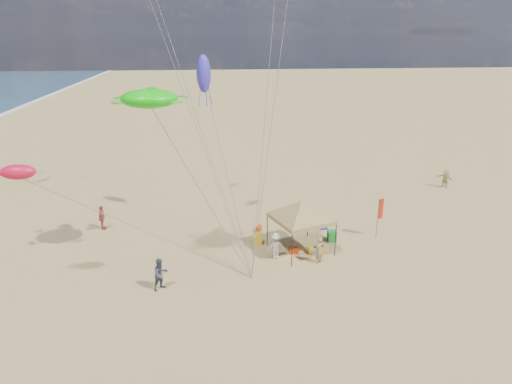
# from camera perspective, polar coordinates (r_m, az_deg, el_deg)

# --- Properties ---
(ground) EXTENTS (280.00, 280.00, 0.00)m
(ground) POSITION_cam_1_polar(r_m,az_deg,el_deg) (24.06, 0.76, -11.44)
(ground) COLOR tan
(ground) RESTS_ON ground
(canopy_tent) EXTENTS (5.58, 5.58, 3.67)m
(canopy_tent) POSITION_cam_1_polar(r_m,az_deg,el_deg) (26.22, 5.82, -1.39)
(canopy_tent) COLOR black
(canopy_tent) RESTS_ON ground
(feather_flag) EXTENTS (0.38, 0.18, 2.65)m
(feather_flag) POSITION_cam_1_polar(r_m,az_deg,el_deg) (29.33, 15.46, -2.35)
(feather_flag) COLOR black
(feather_flag) RESTS_ON ground
(cooler_red) EXTENTS (0.54, 0.38, 0.38)m
(cooler_red) POSITION_cam_1_polar(r_m,az_deg,el_deg) (26.98, 4.81, -7.38)
(cooler_red) COLOR #A73B0D
(cooler_red) RESTS_ON ground
(cooler_blue) EXTENTS (0.54, 0.38, 0.38)m
(cooler_blue) POSITION_cam_1_polar(r_m,az_deg,el_deg) (30.35, 8.49, -4.34)
(cooler_blue) COLOR #123696
(cooler_blue) RESTS_ON ground
(bag_navy) EXTENTS (0.69, 0.54, 0.36)m
(bag_navy) POSITION_cam_1_polar(r_m,az_deg,el_deg) (27.33, 7.89, -7.16)
(bag_navy) COLOR #100D3C
(bag_navy) RESTS_ON ground
(bag_orange) EXTENTS (0.54, 0.69, 0.36)m
(bag_orange) POSITION_cam_1_polar(r_m,az_deg,el_deg) (29.76, 0.35, -4.63)
(bag_orange) COLOR red
(bag_orange) RESTS_ON ground
(chair_green) EXTENTS (0.50, 0.50, 0.70)m
(chair_green) POSITION_cam_1_polar(r_m,az_deg,el_deg) (28.70, 9.59, -5.51)
(chair_green) COLOR #188628
(chair_green) RESTS_ON ground
(chair_yellow) EXTENTS (0.50, 0.50, 0.70)m
(chair_yellow) POSITION_cam_1_polar(r_m,az_deg,el_deg) (27.95, 0.17, -5.93)
(chair_yellow) COLOR yellow
(chair_yellow) RESTS_ON ground
(crate_grey) EXTENTS (0.34, 0.30, 0.28)m
(crate_grey) POSITION_cam_1_polar(r_m,az_deg,el_deg) (27.04, 7.39, -7.54)
(crate_grey) COLOR slate
(crate_grey) RESTS_ON ground
(beach_cart) EXTENTS (0.90, 0.50, 0.24)m
(beach_cart) POSITION_cam_1_polar(r_m,az_deg,el_deg) (27.19, 7.61, -7.25)
(beach_cart) COLOR yellow
(beach_cart) RESTS_ON ground
(person_near_a) EXTENTS (0.68, 0.67, 1.58)m
(person_near_a) POSITION_cam_1_polar(r_m,az_deg,el_deg) (25.83, 7.97, -7.32)
(person_near_a) COLOR #9D8059
(person_near_a) RESTS_ON ground
(person_near_b) EXTENTS (1.05, 1.03, 1.71)m
(person_near_b) POSITION_cam_1_polar(r_m,az_deg,el_deg) (23.62, -11.99, -10.15)
(person_near_b) COLOR #3B4050
(person_near_b) RESTS_ON ground
(person_near_c) EXTENTS (1.09, 0.71, 1.59)m
(person_near_c) POSITION_cam_1_polar(r_m,az_deg,el_deg) (26.07, 2.55, -6.85)
(person_near_c) COLOR white
(person_near_c) RESTS_ON ground
(person_far_a) EXTENTS (0.46, 0.99, 1.64)m
(person_far_a) POSITION_cam_1_polar(r_m,az_deg,el_deg) (31.49, -18.96, -3.08)
(person_far_a) COLOR #B14A44
(person_far_a) RESTS_ON ground
(person_far_c) EXTENTS (1.20, 1.51, 1.60)m
(person_far_c) POSITION_cam_1_polar(r_m,az_deg,el_deg) (41.02, 22.88, 1.62)
(person_far_c) COLOR #D0BC6F
(person_far_c) RESTS_ON ground
(turtle_kite) EXTENTS (3.18, 2.72, 0.94)m
(turtle_kite) POSITION_cam_1_polar(r_m,az_deg,el_deg) (23.20, -13.41, 11.45)
(turtle_kite) COLOR #0FE00B
(turtle_kite) RESTS_ON ground
(fish_kite) EXTENTS (1.84, 1.42, 0.73)m
(fish_kite) POSITION_cam_1_polar(r_m,az_deg,el_deg) (24.02, -27.93, 2.26)
(fish_kite) COLOR red
(fish_kite) RESTS_ON ground
(squid_kite) EXTENTS (0.93, 0.93, 2.34)m
(squid_kite) POSITION_cam_1_polar(r_m,az_deg,el_deg) (29.16, -6.66, 14.67)
(squid_kite) COLOR #3E35CE
(squid_kite) RESTS_ON ground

